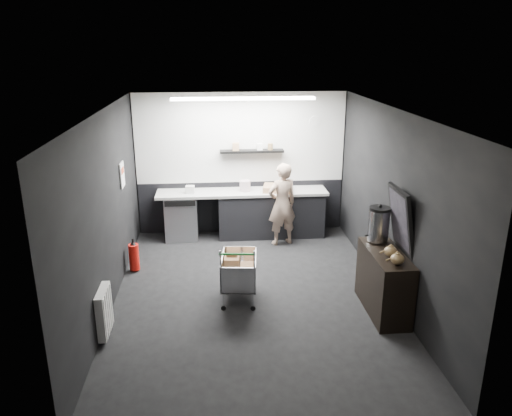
{
  "coord_description": "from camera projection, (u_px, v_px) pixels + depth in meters",
  "views": [
    {
      "loc": [
        -0.52,
        -6.57,
        3.55
      ],
      "look_at": [
        0.09,
        0.4,
        1.23
      ],
      "focal_mm": 35.0,
      "sensor_mm": 36.0,
      "label": 1
    }
  ],
  "objects": [
    {
      "name": "pink_tub",
      "position": [
        245.0,
        186.0,
        9.35
      ],
      "size": [
        0.2,
        0.2,
        0.2
      ],
      "primitive_type": "cylinder",
      "color": "beige",
      "rests_on": "prep_counter"
    },
    {
      "name": "radiator",
      "position": [
        104.0,
        311.0,
        6.25
      ],
      "size": [
        0.1,
        0.5,
        0.6
      ],
      "primitive_type": "cube",
      "color": "silver",
      "rests_on": "wall_left"
    },
    {
      "name": "wall_right",
      "position": [
        392.0,
        205.0,
        7.11
      ],
      "size": [
        0.0,
        5.5,
        5.5
      ],
      "primitive_type": "plane",
      "rotation": [
        1.57,
        0.0,
        -1.57
      ],
      "color": "black",
      "rests_on": "floor"
    },
    {
      "name": "floor",
      "position": [
        252.0,
        296.0,
        7.37
      ],
      "size": [
        5.5,
        5.5,
        0.0
      ],
      "primitive_type": "plane",
      "color": "black",
      "rests_on": "ground"
    },
    {
      "name": "wall_left",
      "position": [
        106.0,
        213.0,
        6.78
      ],
      "size": [
        0.0,
        5.5,
        5.5
      ],
      "primitive_type": "plane",
      "rotation": [
        1.57,
        0.0,
        1.57
      ],
      "color": "black",
      "rests_on": "floor"
    },
    {
      "name": "prep_counter",
      "position": [
        249.0,
        213.0,
        9.53
      ],
      "size": [
        3.2,
        0.61,
        0.9
      ],
      "color": "black",
      "rests_on": "floor"
    },
    {
      "name": "wall_clock",
      "position": [
        315.0,
        121.0,
        9.38
      ],
      "size": [
        0.2,
        0.03,
        0.2
      ],
      "primitive_type": "cylinder",
      "rotation": [
        1.57,
        0.0,
        0.0
      ],
      "color": "silver",
      "rests_on": "wall_back"
    },
    {
      "name": "wall_back",
      "position": [
        241.0,
        164.0,
        9.55
      ],
      "size": [
        5.5,
        0.0,
        5.5
      ],
      "primitive_type": "plane",
      "rotation": [
        1.57,
        0.0,
        0.0
      ],
      "color": "black",
      "rests_on": "floor"
    },
    {
      "name": "white_container",
      "position": [
        190.0,
        190.0,
        9.23
      ],
      "size": [
        0.17,
        0.13,
        0.14
      ],
      "primitive_type": "cube",
      "rotation": [
        0.0,
        0.0,
        -0.07
      ],
      "color": "silver",
      "rests_on": "prep_counter"
    },
    {
      "name": "wall_front",
      "position": [
        277.0,
        309.0,
        4.35
      ],
      "size": [
        5.5,
        0.0,
        5.5
      ],
      "primitive_type": "plane",
      "rotation": [
        -1.57,
        0.0,
        0.0
      ],
      "color": "black",
      "rests_on": "floor"
    },
    {
      "name": "floating_shelf",
      "position": [
        252.0,
        151.0,
        9.35
      ],
      "size": [
        1.2,
        0.22,
        0.04
      ],
      "primitive_type": "cube",
      "color": "black",
      "rests_on": "wall_back"
    },
    {
      "name": "ceiling_strip",
      "position": [
        243.0,
        99.0,
        8.28
      ],
      "size": [
        2.4,
        0.2,
        0.04
      ],
      "primitive_type": "cube",
      "color": "white",
      "rests_on": "ceiling"
    },
    {
      "name": "ceiling",
      "position": [
        252.0,
        111.0,
        6.52
      ],
      "size": [
        5.5,
        5.5,
        0.0
      ],
      "primitive_type": "plane",
      "rotation": [
        3.14,
        0.0,
        0.0
      ],
      "color": "white",
      "rests_on": "wall_back"
    },
    {
      "name": "shopping_cart",
      "position": [
        239.0,
        272.0,
        7.15
      ],
      "size": [
        0.57,
        0.87,
        0.91
      ],
      "color": "silver",
      "rests_on": "floor"
    },
    {
      "name": "sideboard",
      "position": [
        385.0,
        273.0,
        6.81
      ],
      "size": [
        0.5,
        1.17,
        1.76
      ],
      "color": "black",
      "rests_on": "floor"
    },
    {
      "name": "dado_panel",
      "position": [
        241.0,
        206.0,
        9.79
      ],
      "size": [
        3.95,
        0.02,
        1.0
      ],
      "primitive_type": "cube",
      "color": "black",
      "rests_on": "wall_back"
    },
    {
      "name": "person",
      "position": [
        282.0,
        204.0,
        9.05
      ],
      "size": [
        0.65,
        0.53,
        1.53
      ],
      "primitive_type": "imported",
      "rotation": [
        0.0,
        0.0,
        3.47
      ],
      "color": "beige",
      "rests_on": "floor"
    },
    {
      "name": "poster",
      "position": [
        122.0,
        175.0,
        7.95
      ],
      "size": [
        0.02,
        0.3,
        0.4
      ],
      "primitive_type": "cube",
      "color": "white",
      "rests_on": "wall_left"
    },
    {
      "name": "cardboard_box",
      "position": [
        278.0,
        188.0,
        9.37
      ],
      "size": [
        0.61,
        0.51,
        0.11
      ],
      "primitive_type": "cube",
      "rotation": [
        0.0,
        0.0,
        -0.2
      ],
      "color": "#9D7853",
      "rests_on": "prep_counter"
    },
    {
      "name": "kitchen_wall_panel",
      "position": [
        241.0,
        138.0,
        9.37
      ],
      "size": [
        3.95,
        0.02,
        1.7
      ],
      "primitive_type": "cube",
      "color": "silver",
      "rests_on": "wall_back"
    },
    {
      "name": "poster_red_band",
      "position": [
        122.0,
        171.0,
        7.93
      ],
      "size": [
        0.02,
        0.22,
        0.1
      ],
      "primitive_type": "cube",
      "color": "red",
      "rests_on": "poster"
    },
    {
      "name": "fire_extinguisher",
      "position": [
        134.0,
        256.0,
        8.09
      ],
      "size": [
        0.16,
        0.16,
        0.54
      ],
      "color": "red",
      "rests_on": "floor"
    }
  ]
}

